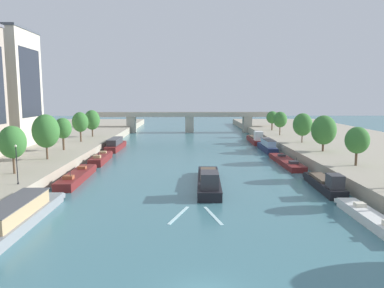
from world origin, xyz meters
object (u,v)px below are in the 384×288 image
object	(u,v)px
moored_boat_right_far	(256,139)
tree_right_third	(280,120)
moored_boat_left_far	(116,145)
tree_right_nearest	(272,117)
tree_left_far	(80,122)
moored_boat_left_lone	(18,214)
moored_boat_left_end	(77,176)
tree_right_far	(303,125)
tree_left_distant	(46,131)
tree_left_midway	(92,120)
tree_right_by_lamp	(357,140)
moored_boat_left_upstream	(101,158)
tree_left_past_mid	(12,142)
moored_boat_right_upstream	(325,183)
tree_right_second	(324,130)
moored_boat_right_second	(286,162)
tree_left_third	(63,128)
barge_midriver	(209,181)
lamppost_left_bank	(17,163)
moored_boat_right_lone	(267,146)
bridge_far	(189,119)
moored_boat_right_near	(371,218)

from	to	relation	value
moored_boat_right_far	tree_right_third	size ratio (longest dim) A/B	2.30
moored_boat_left_far	tree_right_nearest	distance (m)	49.46
tree_left_far	moored_boat_left_lone	bearing A→B (deg)	-81.01
moored_boat_left_end	tree_right_far	distance (m)	50.63
tree_left_distant	tree_left_midway	distance (m)	33.14
tree_left_distant	tree_right_by_lamp	world-z (taller)	tree_left_distant
moored_boat_left_end	moored_boat_left_upstream	size ratio (longest dim) A/B	1.27
tree_left_past_mid	tree_left_distant	world-z (taller)	tree_left_distant
moored_boat_right_upstream	tree_right_nearest	xyz separation A→B (m)	(7.41, 61.86, 4.99)
moored_boat_left_upstream	tree_left_distant	world-z (taller)	tree_left_distant
tree_right_second	tree_left_past_mid	bearing A→B (deg)	-159.01
moored_boat_right_second	tree_right_by_lamp	world-z (taller)	tree_right_by_lamp
moored_boat_right_far	tree_left_third	bearing A→B (deg)	-149.63
moored_boat_left_lone	moored_boat_left_upstream	bearing A→B (deg)	89.60
tree_left_past_mid	tree_right_second	bearing A→B (deg)	20.99
moored_boat_left_end	moored_boat_right_second	distance (m)	36.48
barge_midriver	moored_boat_right_second	distance (m)	22.31
moored_boat_left_end	tree_right_far	size ratio (longest dim) A/B	2.26
tree_left_far	barge_midriver	bearing A→B (deg)	-51.52
tree_left_distant	tree_right_far	world-z (taller)	tree_left_distant
moored_boat_right_far	tree_left_far	distance (m)	44.41
tree_left_far	lamppost_left_bank	world-z (taller)	tree_left_far
moored_boat_right_far	tree_left_past_mid	bearing A→B (deg)	-132.14
tree_right_third	tree_left_third	bearing A→B (deg)	-152.41
tree_left_third	tree_right_nearest	distance (m)	63.05
moored_boat_left_far	tree_left_third	xyz separation A→B (m)	(-7.40, -13.62, 5.07)
tree_left_far	tree_right_nearest	distance (m)	56.42
barge_midriver	moored_boat_right_far	size ratio (longest dim) A/B	1.20
moored_boat_right_lone	tree_right_nearest	bearing A→B (deg)	74.88
moored_boat_right_far	tree_right_nearest	distance (m)	16.74
tree_right_second	tree_right_far	distance (m)	12.82
moored_boat_left_lone	tree_right_third	bearing A→B (deg)	56.03
moored_boat_right_far	tree_right_nearest	xyz separation A→B (m)	(7.59, 14.11, 4.85)
moored_boat_right_upstream	tree_right_third	bearing A→B (deg)	82.54
tree_right_by_lamp	bridge_far	bearing A→B (deg)	109.46
tree_left_midway	barge_midriver	bearing A→B (deg)	-58.62
tree_left_distant	barge_midriver	bearing A→B (deg)	-23.34
moored_boat_left_lone	tree_left_third	xyz separation A→B (m)	(-7.39, 35.81, 5.13)
moored_boat_right_second	tree_right_nearest	distance (m)	44.92
tree_right_nearest	lamppost_left_bank	size ratio (longest dim) A/B	1.20
moored_boat_left_far	moored_boat_right_far	distance (m)	36.44
tree_left_midway	moored_boat_right_near	bearing A→B (deg)	-54.35
tree_left_far	tree_right_far	xyz separation A→B (m)	(50.05, -2.31, -0.44)
moored_boat_right_upstream	moored_boat_right_second	world-z (taller)	moored_boat_right_upstream
tree_right_by_lamp	moored_boat_right_upstream	bearing A→B (deg)	-137.45
moored_boat_left_lone	moored_boat_left_end	world-z (taller)	moored_boat_left_lone
barge_midriver	moored_boat_left_end	world-z (taller)	barge_midriver
lamppost_left_bank	moored_boat_left_far	bearing A→B (deg)	84.71
moored_boat_right_upstream	tree_left_past_mid	world-z (taller)	tree_left_past_mid
tree_left_far	tree_right_by_lamp	xyz separation A→B (m)	(49.72, -29.15, -0.62)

